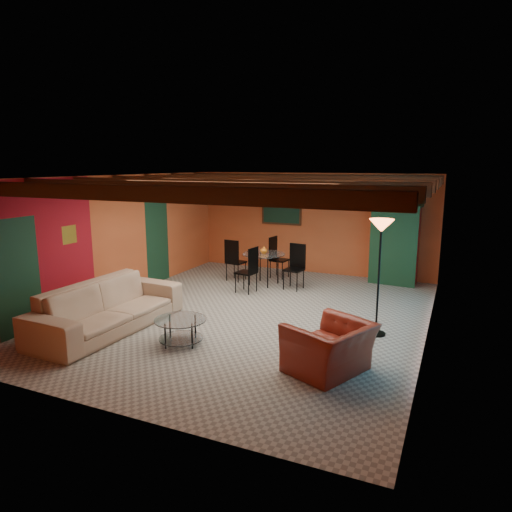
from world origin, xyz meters
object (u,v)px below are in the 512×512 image
at_px(potted_plant, 397,196).
at_px(armoire, 394,245).
at_px(coffee_table, 181,331).
at_px(floor_lamp, 379,278).
at_px(sofa, 108,307).
at_px(dining_table, 264,263).
at_px(vase, 264,238).
at_px(armchair, 329,348).

bearing_deg(potted_plant, armoire, 0.00).
bearing_deg(coffee_table, floor_lamp, 31.23).
bearing_deg(sofa, dining_table, -16.13).
bearing_deg(armoire, coffee_table, -110.71).
height_order(dining_table, armoire, armoire).
relative_size(dining_table, potted_plant, 4.12).
height_order(floor_lamp, potted_plant, potted_plant).
xyz_separation_m(dining_table, vase, (0.00, 0.00, 0.63)).
relative_size(sofa, armoire, 1.53).
height_order(coffee_table, vase, vase).
height_order(dining_table, floor_lamp, floor_lamp).
bearing_deg(vase, sofa, -107.99).
bearing_deg(potted_plant, coffee_table, -115.64).
xyz_separation_m(coffee_table, dining_table, (-0.24, 4.08, 0.32)).
relative_size(armchair, floor_lamp, 0.55).
bearing_deg(dining_table, potted_plant, 26.77).
distance_m(armoire, floor_lamp, 3.80).
relative_size(dining_table, floor_lamp, 1.02).
distance_m(sofa, armoire, 6.94).
distance_m(armchair, coffee_table, 2.52).
bearing_deg(armchair, floor_lamp, -167.88).
relative_size(armchair, dining_table, 0.54).
bearing_deg(floor_lamp, sofa, -158.95).
distance_m(floor_lamp, potted_plant, 3.97).
xyz_separation_m(sofa, floor_lamp, (4.43, 1.71, 0.59)).
relative_size(coffee_table, potted_plant, 1.70).
distance_m(potted_plant, vase, 3.39).
bearing_deg(armoire, vase, -148.29).
xyz_separation_m(armchair, armoire, (0.14, 5.57, 0.59)).
bearing_deg(coffee_table, armoire, 64.36).
bearing_deg(dining_table, armchair, -56.14).
bearing_deg(armchair, armoire, -157.65).
height_order(armchair, floor_lamp, floor_lamp).
relative_size(sofa, dining_table, 1.41).
bearing_deg(coffee_table, vase, 93.30).
height_order(sofa, potted_plant, potted_plant).
height_order(dining_table, potted_plant, potted_plant).
height_order(coffee_table, armoire, armoire).
distance_m(armchair, vase, 5.01).
height_order(armchair, potted_plant, potted_plant).
bearing_deg(potted_plant, armchair, -91.43).
bearing_deg(armoire, floor_lamp, -81.63).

